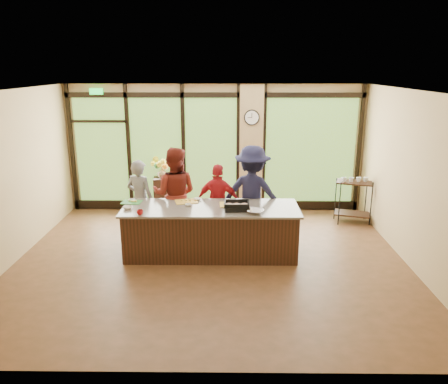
{
  "coord_description": "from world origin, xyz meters",
  "views": [
    {
      "loc": [
        0.33,
        -7.24,
        3.38
      ],
      "look_at": [
        0.24,
        0.4,
        1.18
      ],
      "focal_mm": 35.0,
      "sensor_mm": 36.0,
      "label": 1
    }
  ],
  "objects_px": {
    "cook_right": "(252,194)",
    "roasting_pan": "(237,208)",
    "cook_left": "(140,199)",
    "island_base": "(211,232)",
    "bar_cart": "(353,195)",
    "flower_stand": "(163,195)"
  },
  "relations": [
    {
      "from": "island_base",
      "to": "cook_left",
      "type": "relative_size",
      "value": 1.91
    },
    {
      "from": "island_base",
      "to": "roasting_pan",
      "type": "distance_m",
      "value": 0.71
    },
    {
      "from": "roasting_pan",
      "to": "cook_left",
      "type": "bearing_deg",
      "value": 148.81
    },
    {
      "from": "island_base",
      "to": "roasting_pan",
      "type": "relative_size",
      "value": 7.1
    },
    {
      "from": "cook_right",
      "to": "cook_left",
      "type": "bearing_deg",
      "value": 12.47
    },
    {
      "from": "island_base",
      "to": "bar_cart",
      "type": "bearing_deg",
      "value": 29.99
    },
    {
      "from": "island_base",
      "to": "flower_stand",
      "type": "xyz_separation_m",
      "value": [
        -1.24,
        2.45,
        -0.02
      ]
    },
    {
      "from": "cook_right",
      "to": "roasting_pan",
      "type": "distance_m",
      "value": 0.94
    },
    {
      "from": "cook_left",
      "to": "flower_stand",
      "type": "distance_m",
      "value": 1.7
    },
    {
      "from": "island_base",
      "to": "cook_right",
      "type": "xyz_separation_m",
      "value": [
        0.79,
        0.75,
        0.52
      ]
    },
    {
      "from": "roasting_pan",
      "to": "flower_stand",
      "type": "height_order",
      "value": "roasting_pan"
    },
    {
      "from": "cook_left",
      "to": "bar_cart",
      "type": "bearing_deg",
      "value": -145.51
    },
    {
      "from": "cook_right",
      "to": "bar_cart",
      "type": "relative_size",
      "value": 1.85
    },
    {
      "from": "island_base",
      "to": "cook_right",
      "type": "bearing_deg",
      "value": 43.35
    },
    {
      "from": "island_base",
      "to": "cook_left",
      "type": "distance_m",
      "value": 1.7
    },
    {
      "from": "cook_left",
      "to": "bar_cart",
      "type": "xyz_separation_m",
      "value": [
        4.55,
        0.98,
        -0.19
      ]
    },
    {
      "from": "island_base",
      "to": "flower_stand",
      "type": "height_order",
      "value": "island_base"
    },
    {
      "from": "cook_left",
      "to": "cook_right",
      "type": "xyz_separation_m",
      "value": [
        2.24,
        -0.06,
        0.15
      ]
    },
    {
      "from": "roasting_pan",
      "to": "flower_stand",
      "type": "distance_m",
      "value": 3.15
    },
    {
      "from": "cook_left",
      "to": "roasting_pan",
      "type": "xyz_separation_m",
      "value": [
        1.92,
        -0.95,
        0.15
      ]
    },
    {
      "from": "island_base",
      "to": "bar_cart",
      "type": "relative_size",
      "value": 2.99
    },
    {
      "from": "cook_right",
      "to": "bar_cart",
      "type": "xyz_separation_m",
      "value": [
        2.31,
        1.04,
        -0.34
      ]
    }
  ]
}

